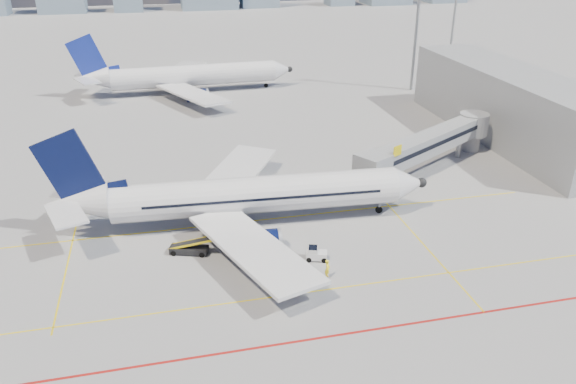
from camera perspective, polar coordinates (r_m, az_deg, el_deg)
name	(u,v)px	position (r m, az deg, el deg)	size (l,w,h in m)	color
ground	(284,257)	(53.79, -0.38, -6.66)	(420.00, 420.00, 0.00)	gray
apron_markings	(288,281)	(50.47, -0.02, -9.00)	(90.00, 35.12, 0.01)	#DBBD0B
jet_bridge	(434,142)	(74.30, 14.61, 4.93)	(23.55, 15.78, 6.30)	#95979D
terminal_block	(509,105)	(89.65, 21.55, 8.25)	(10.00, 42.00, 10.00)	#95979D
floodlight_mast_ne	(418,18)	(111.62, 13.02, 16.87)	(3.20, 0.61, 25.45)	gray
main_aircraft	(241,196)	(58.42, -4.77, -0.44)	(39.93, 34.77, 11.65)	silver
second_aircraft	(185,76)	(110.35, -10.41, 11.51)	(41.65, 36.28, 12.14)	silver
baggage_tug	(316,254)	(53.17, 2.81, -6.28)	(2.18, 1.68, 1.36)	silver
cargo_dolly	(259,252)	(52.51, -2.97, -6.10)	(4.13, 3.07, 2.07)	black
belt_loader	(190,248)	(54.96, -9.89, -5.65)	(5.27, 2.77, 2.13)	black
ramp_worker	(327,269)	(50.53, 4.03, -7.78)	(0.67, 0.44, 1.84)	yellow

